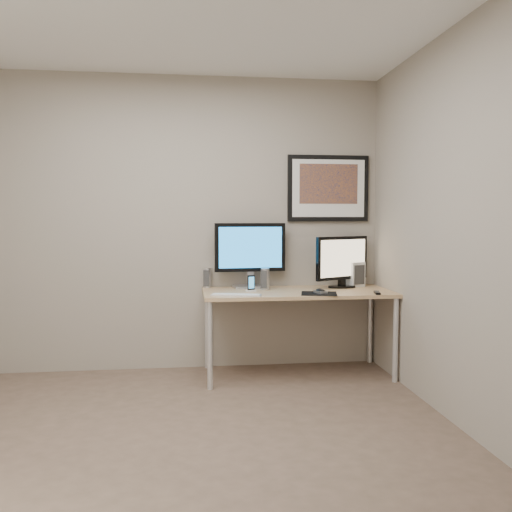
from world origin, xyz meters
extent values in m
plane|color=brown|center=(0.00, 0.00, 0.00)|extent=(3.60, 3.60, 0.00)
plane|color=gray|center=(0.00, 1.70, 1.30)|extent=(3.60, 0.00, 3.60)
plane|color=gray|center=(1.80, 0.00, 1.30)|extent=(0.00, 3.40, 3.40)
cube|color=#9F6B4D|center=(1.00, 1.35, 0.71)|extent=(1.60, 0.70, 0.03)
cylinder|color=silver|center=(0.24, 1.04, 0.35)|extent=(0.04, 0.04, 0.70)
cylinder|color=silver|center=(0.24, 1.66, 0.35)|extent=(0.04, 0.04, 0.70)
cylinder|color=silver|center=(1.76, 1.04, 0.35)|extent=(0.04, 0.04, 0.70)
cylinder|color=silver|center=(1.76, 1.66, 0.35)|extent=(0.04, 0.04, 0.70)
cube|color=black|center=(1.35, 1.68, 1.62)|extent=(0.75, 0.03, 0.60)
cube|color=silver|center=(1.35, 1.67, 1.62)|extent=(0.67, 0.00, 0.52)
cube|color=orange|center=(1.35, 1.66, 1.66)|extent=(0.54, 0.00, 0.36)
cube|color=#BCBCC1|center=(0.62, 1.59, 0.74)|extent=(0.31, 0.23, 0.02)
cube|color=#BCBCC1|center=(0.62, 1.59, 0.81)|extent=(0.06, 0.05, 0.12)
cube|color=black|center=(0.62, 1.59, 1.09)|extent=(0.63, 0.09, 0.43)
cube|color=#1768AA|center=(0.62, 1.57, 1.09)|extent=(0.56, 0.05, 0.36)
cube|color=black|center=(1.43, 1.49, 0.74)|extent=(0.28, 0.23, 0.02)
cube|color=black|center=(1.43, 1.49, 0.78)|extent=(0.07, 0.07, 0.06)
cube|color=black|center=(1.43, 1.49, 1.00)|extent=(0.53, 0.30, 0.38)
cube|color=tan|center=(1.43, 1.47, 1.00)|extent=(0.47, 0.25, 0.33)
cylinder|color=#BCBCC1|center=(0.24, 1.66, 0.82)|extent=(0.09, 0.09, 0.17)
cylinder|color=#BCBCC1|center=(0.74, 1.45, 0.82)|extent=(0.10, 0.10, 0.19)
cube|color=black|center=(0.60, 1.33, 0.80)|extent=(0.09, 0.09, 0.14)
cube|color=#BCBCC1|center=(0.45, 1.11, 0.74)|extent=(0.41, 0.21, 0.01)
cube|color=black|center=(1.14, 1.14, 0.73)|extent=(0.34, 0.31, 0.00)
ellipsoid|color=black|center=(1.15, 1.14, 0.75)|extent=(0.10, 0.13, 0.04)
cube|color=black|center=(1.61, 1.09, 0.74)|extent=(0.07, 0.16, 0.02)
cube|color=silver|center=(1.58, 1.57, 0.84)|extent=(0.17, 0.15, 0.22)
camera|label=1|loc=(0.08, -3.16, 1.35)|focal=38.00mm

